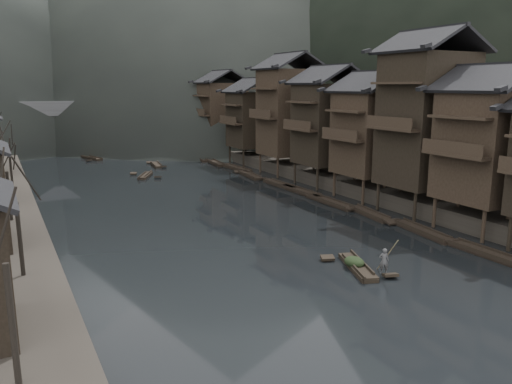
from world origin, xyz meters
TOP-DOWN VIEW (x-y plane):
  - water at (0.00, 0.00)m, footprint 300.00×300.00m
  - right_bank at (35.00, 40.00)m, footprint 40.00×200.00m
  - stilt_houses at (17.28, 19.51)m, footprint 9.00×67.60m
  - bare_trees at (-17.00, 17.79)m, footprint 3.34×60.79m
  - moored_sampans at (11.71, 20.65)m, footprint 2.65×60.97m
  - midriver_boats at (-0.77, 46.07)m, footprint 9.56×25.32m
  - stone_bridge at (-0.00, 72.00)m, footprint 40.00×6.00m
  - hero_sampan at (2.22, -3.46)m, footprint 2.68×5.28m
  - cargo_heap at (2.13, -3.23)m, footprint 1.17×1.53m
  - boatman at (2.85, -5.20)m, footprint 0.71×0.65m
  - bamboo_pole at (3.05, -5.20)m, footprint 0.74×2.53m

SIDE VIEW (x-z plane):
  - water at x=0.00m, z-range 0.00..0.00m
  - moored_sampans at x=11.71m, z-range -0.03..0.44m
  - midriver_boats at x=-0.77m, z-range -0.02..0.43m
  - hero_sampan at x=2.22m, z-range -0.02..0.42m
  - cargo_heap at x=2.13m, z-range 0.44..1.14m
  - right_bank at x=35.00m, z-range 0.00..1.80m
  - boatman at x=2.85m, z-range 0.44..2.08m
  - bamboo_pole at x=3.05m, z-range 2.08..4.96m
  - stone_bridge at x=0.00m, z-range 0.61..9.61m
  - bare_trees at x=-17.00m, z-range 2.62..9.30m
  - stilt_houses at x=17.28m, z-range 0.53..17.47m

